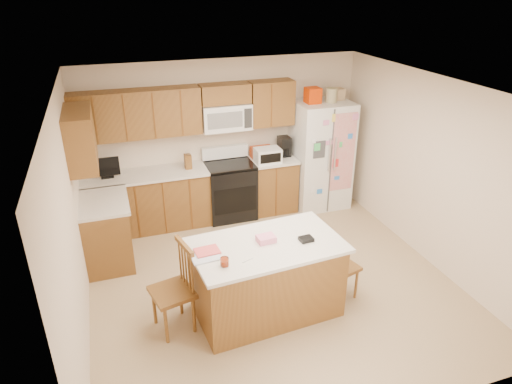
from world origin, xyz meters
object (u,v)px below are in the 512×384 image
object	(u,v)px
refrigerator	(321,154)
windsor_chair_left	(174,291)
island	(266,278)
windsor_chair_back	(258,254)
windsor_chair_right	(338,266)
stove	(230,189)

from	to	relation	value
refrigerator	windsor_chair_left	world-z (taller)	refrigerator
island	windsor_chair_back	size ratio (longest dim) A/B	1.99
refrigerator	windsor_chair_back	xyz separation A→B (m)	(-1.72, -1.82, -0.51)
windsor_chair_right	island	bearing A→B (deg)	178.62
windsor_chair_left	refrigerator	bearing A→B (deg)	39.22
windsor_chair_left	windsor_chair_right	xyz separation A→B (m)	(1.97, -0.08, -0.06)
stove	windsor_chair_right	world-z (taller)	stove
refrigerator	windsor_chair_left	xyz separation A→B (m)	(-2.87, -2.34, -0.43)
island	windsor_chair_left	distance (m)	1.05
stove	windsor_chair_left	xyz separation A→B (m)	(-1.30, -2.41, 0.02)
windsor_chair_left	island	bearing A→B (deg)	-3.09
stove	refrigerator	bearing A→B (deg)	-2.30
stove	island	size ratio (longest dim) A/B	0.65
island	windsor_chair_back	bearing A→B (deg)	80.13
windsor_chair_back	windsor_chair_right	world-z (taller)	windsor_chair_right
island	windsor_chair_back	xyz separation A→B (m)	(0.10, 0.58, -0.05)
stove	windsor_chair_left	bearing A→B (deg)	-118.39
refrigerator	island	world-z (taller)	refrigerator
refrigerator	windsor_chair_back	distance (m)	2.56
windsor_chair_left	windsor_chair_right	bearing A→B (deg)	-2.29
island	windsor_chair_back	distance (m)	0.59
stove	windsor_chair_back	distance (m)	1.89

